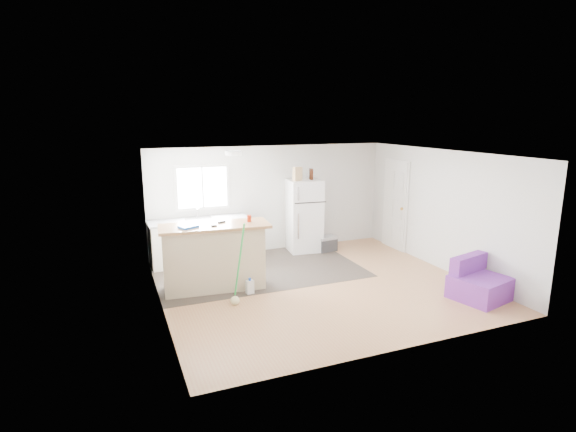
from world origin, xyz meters
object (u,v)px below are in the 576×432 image
at_px(cardboard_box, 298,174).
at_px(blue_tray, 188,227).
at_px(refrigerator, 304,216).
at_px(mop, 236,290).
at_px(kitchen_cabinets, 200,240).
at_px(peninsula, 214,257).
at_px(cleaner_jug, 250,287).
at_px(bottle_left, 312,174).
at_px(purple_seat, 478,284).
at_px(red_cup, 249,218).
at_px(cooler, 326,243).
at_px(bottle_right, 311,174).

bearing_deg(cardboard_box, blue_tray, -149.85).
bearing_deg(refrigerator, mop, -128.22).
height_order(kitchen_cabinets, refrigerator, refrigerator).
distance_m(peninsula, refrigerator, 2.91).
bearing_deg(blue_tray, cleaner_jug, -24.33).
bearing_deg(bottle_left, purple_seat, -67.78).
relative_size(purple_seat, mop, 0.73).
bearing_deg(blue_tray, red_cup, 2.23).
height_order(cooler, bottle_right, bottle_right).
relative_size(red_cup, blue_tray, 0.40).
height_order(kitchen_cabinets, cardboard_box, cardboard_box).
relative_size(purple_seat, blue_tray, 3.33).
bearing_deg(refrigerator, bottle_left, -25.17).
bearing_deg(cardboard_box, peninsula, -146.23).
distance_m(cooler, blue_tray, 3.75).
bearing_deg(red_cup, blue_tray, -177.77).
xyz_separation_m(kitchen_cabinets, red_cup, (0.60, -1.60, 0.76)).
bearing_deg(purple_seat, peninsula, 138.86).
height_order(refrigerator, cooler, refrigerator).
bearing_deg(cardboard_box, cleaner_jug, -131.30).
relative_size(cardboard_box, bottle_left, 1.20).
height_order(kitchen_cabinets, purple_seat, kitchen_cabinets).
bearing_deg(red_cup, cooler, 30.65).
height_order(red_cup, cardboard_box, cardboard_box).
distance_m(purple_seat, red_cup, 4.11).
xyz_separation_m(refrigerator, bottle_right, (0.16, 0.02, 0.95)).
bearing_deg(cardboard_box, bottle_left, -5.10).
bearing_deg(cooler, bottle_right, 131.51).
distance_m(mop, cardboard_box, 3.47).
distance_m(cooler, cardboard_box, 1.75).
xyz_separation_m(mop, bottle_left, (2.41, 2.28, 1.54)).
xyz_separation_m(red_cup, bottle_left, (1.92, 1.49, 0.53)).
bearing_deg(cardboard_box, bottle_right, 11.13).
distance_m(refrigerator, mop, 3.33).
xyz_separation_m(kitchen_cabinets, peninsula, (-0.07, -1.60, 0.12)).
distance_m(red_cup, bottle_left, 2.49).
distance_m(kitchen_cabinets, blue_tray, 1.86).
xyz_separation_m(kitchen_cabinets, cleaner_jug, (0.45, -2.07, -0.35)).
height_order(purple_seat, bottle_right, bottle_right).
bearing_deg(mop, refrigerator, 27.97).
bearing_deg(cardboard_box, refrigerator, 15.77).
bearing_deg(cooler, kitchen_cabinets, 166.34).
bearing_deg(bottle_right, purple_seat, -68.62).
bearing_deg(purple_seat, bottle_left, 98.53).
distance_m(kitchen_cabinets, bottle_left, 2.84).
height_order(cleaner_jug, mop, mop).
height_order(kitchen_cabinets, cooler, kitchen_cabinets).
bearing_deg(mop, peninsula, 84.57).
xyz_separation_m(refrigerator, cardboard_box, (-0.19, -0.05, 0.97)).
relative_size(mop, cardboard_box, 4.58).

